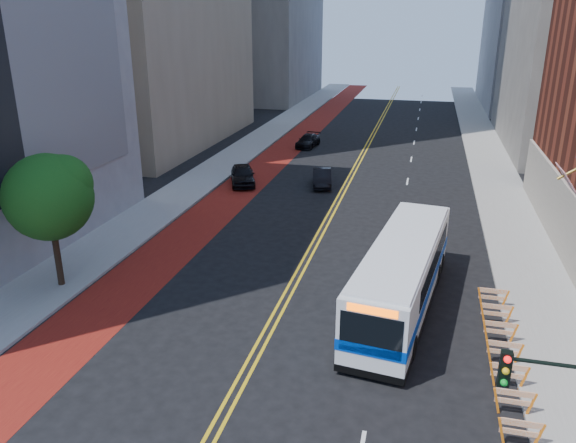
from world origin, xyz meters
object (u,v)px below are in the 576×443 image
(street_tree, at_px, (50,194))
(traffic_signal, at_px, (547,411))
(car_c, at_px, (308,141))
(transit_bus, at_px, (402,274))
(car_b, at_px, (322,178))
(car_a, at_px, (243,175))

(street_tree, relative_size, traffic_signal, 1.32)
(street_tree, relative_size, car_c, 1.53)
(traffic_signal, bearing_deg, transit_bus, 109.19)
(car_b, bearing_deg, traffic_signal, -81.64)
(transit_bus, relative_size, car_a, 2.68)
(traffic_signal, bearing_deg, street_tree, 155.18)
(traffic_signal, height_order, transit_bus, traffic_signal)
(transit_bus, bearing_deg, traffic_signal, -63.24)
(street_tree, xyz_separation_m, transit_bus, (16.68, 1.86, -3.16))
(street_tree, height_order, car_b, street_tree)
(street_tree, distance_m, car_a, 20.56)
(car_b, bearing_deg, car_c, 94.37)
(traffic_signal, relative_size, car_c, 1.16)
(car_b, height_order, car_c, car_b)
(traffic_signal, distance_m, car_b, 32.70)
(transit_bus, bearing_deg, street_tree, -166.08)
(transit_bus, xyz_separation_m, car_a, (-13.70, 18.07, -0.96))
(car_c, bearing_deg, traffic_signal, -65.39)
(car_a, relative_size, car_b, 1.13)
(transit_bus, bearing_deg, car_a, 134.74)
(transit_bus, relative_size, car_b, 3.04)
(car_a, relative_size, car_c, 1.06)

